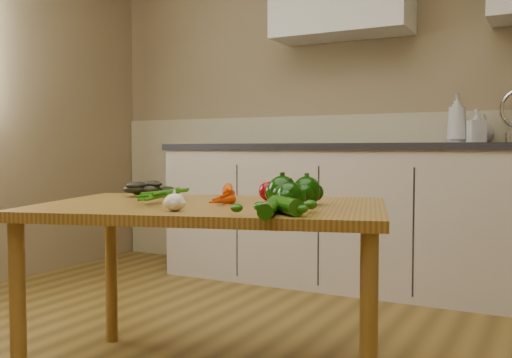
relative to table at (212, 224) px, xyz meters
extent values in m
cube|color=#96805A|center=(-0.06, 2.02, 0.71)|extent=(4.00, 0.02, 2.60)
cube|color=#C3B992|center=(-0.06, 1.99, -0.04)|extent=(3.98, 0.03, 1.10)
cube|color=beige|center=(0.14, 1.70, -0.16)|extent=(2.80, 0.60, 0.86)
cube|color=#2B2B30|center=(0.14, 1.70, 0.29)|extent=(2.84, 0.64, 0.04)
cube|color=olive|center=(0.00, 0.00, 0.06)|extent=(1.42, 1.12, 0.04)
cylinder|color=olive|center=(-0.45, -0.49, -0.28)|extent=(0.05, 0.05, 0.63)
cylinder|color=olive|center=(0.64, -0.17, -0.28)|extent=(0.05, 0.05, 0.63)
cylinder|color=olive|center=(-0.64, 0.17, -0.28)|extent=(0.05, 0.05, 0.63)
cylinder|color=olive|center=(0.45, 0.49, -0.28)|extent=(0.05, 0.05, 0.63)
imported|color=silver|center=(0.58, 1.81, 0.46)|extent=(0.13, 0.13, 0.30)
imported|color=silver|center=(0.69, 1.78, 0.41)|extent=(0.12, 0.12, 0.20)
imported|color=silver|center=(0.72, 1.85, 0.39)|extent=(0.15, 0.15, 0.17)
ellipsoid|color=white|center=(0.03, -0.27, 0.10)|extent=(0.07, 0.07, 0.06)
sphere|color=#093102|center=(0.27, 0.03, 0.13)|extent=(0.11, 0.11, 0.11)
sphere|color=#093102|center=(0.33, 0.11, 0.12)|extent=(0.10, 0.10, 0.10)
sphere|color=#093102|center=(0.33, -0.04, 0.12)|extent=(0.09, 0.09, 0.09)
ellipsoid|color=maroon|center=(0.14, 0.20, 0.11)|extent=(0.08, 0.08, 0.08)
ellipsoid|color=#BD3A04|center=(0.20, 0.29, 0.10)|extent=(0.07, 0.07, 0.06)
ellipsoid|color=#BD3A04|center=(0.28, 0.19, 0.10)|extent=(0.07, 0.07, 0.06)
cylinder|color=#144707|center=(0.38, -0.18, 0.10)|extent=(0.16, 0.15, 0.05)
cylinder|color=#144707|center=(0.36, -0.26, 0.10)|extent=(0.11, 0.20, 0.05)
camera|label=1|loc=(1.11, -1.76, 0.27)|focal=40.00mm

